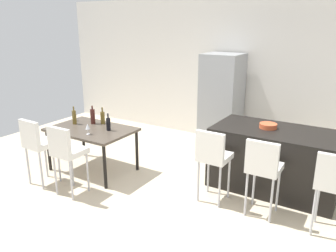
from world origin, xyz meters
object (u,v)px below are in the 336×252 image
kitchen_island (274,159)px  bar_chair_middle (263,166)px  dining_table (92,132)px  dining_chair_near (37,142)px  wine_bottle_right (74,117)px  wine_bottle_middle (108,124)px  refrigerator (221,101)px  wine_bottle_left (103,117)px  bar_chair_right (334,181)px  wine_bottle_near (93,116)px  wine_glass_end (88,127)px  bar_chair_left (213,155)px  fruit_bowl (268,126)px  wine_glass_far (75,114)px  dining_chair_far (66,150)px

kitchen_island → bar_chair_middle: bearing=-85.1°
dining_table → dining_chair_near: (-0.31, -0.82, 0.02)m
kitchen_island → wine_bottle_right: bearing=-163.8°
kitchen_island → dining_table: 2.92m
wine_bottle_middle → refrigerator: (1.00, 2.20, 0.07)m
wine_bottle_left → wine_bottle_right: 0.48m
bar_chair_right → dining_chair_near: bearing=-166.9°
wine_bottle_near → wine_bottle_left: bearing=30.6°
wine_bottle_near → wine_glass_end: size_ratio=1.81×
bar_chair_middle → wine_bottle_near: 3.00m
bar_chair_left → refrigerator: size_ratio=0.57×
wine_bottle_left → wine_bottle_right: size_ratio=0.93×
dining_table → wine_bottle_middle: wine_bottle_middle is taller
bar_chair_middle → wine_bottle_left: bearing=175.9°
bar_chair_left → wine_glass_end: 2.00m
dining_chair_near → wine_bottle_right: bearing=97.6°
kitchen_island → wine_bottle_left: (-2.77, -0.65, 0.39)m
wine_bottle_near → bar_chair_right: bearing=-1.8°
wine_bottle_left → refrigerator: 2.38m
kitchen_island → bar_chair_right: bearing=-44.4°
refrigerator → fruit_bowl: 1.84m
refrigerator → wine_glass_far: bearing=-131.8°
kitchen_island → dining_table: (-2.75, -0.96, 0.21)m
bar_chair_right → dining_chair_far: size_ratio=1.00×
dining_chair_near → wine_bottle_middle: dining_chair_near is taller
dining_table → bar_chair_left: bearing=2.7°
kitchen_island → wine_bottle_right: 3.33m
bar_chair_right → fruit_bowl: (-1.02, 0.88, 0.26)m
kitchen_island → refrigerator: (-1.44, 1.32, 0.46)m
kitchen_island → dining_chair_far: bearing=-143.9°
dining_chair_near → dining_chair_far: size_ratio=1.00×
fruit_bowl → refrigerator: bearing=135.0°
bar_chair_right → wine_glass_far: 4.20m
dining_chair_near → dining_chair_far: same height
wine_bottle_right → fruit_bowl: wine_bottle_right is taller
wine_bottle_near → refrigerator: size_ratio=0.17×
bar_chair_middle → wine_bottle_left: (-2.85, 0.21, 0.15)m
wine_bottle_right → dining_chair_near: bearing=-82.4°
bar_chair_right → wine_bottle_near: wine_bottle_near is taller
wine_bottle_right → wine_bottle_near: bearing=35.1°
wine_bottle_near → refrigerator: bearing=54.3°
bar_chair_middle → wine_bottle_near: size_ratio=3.34×
bar_chair_middle → bar_chair_right: (0.81, -0.00, 0.00)m
kitchen_island → wine_bottle_right: wine_bottle_right is taller
bar_chair_middle → fruit_bowl: bearing=103.8°
bar_chair_right → wine_bottle_right: (-4.06, -0.06, 0.16)m
bar_chair_middle → dining_table: bearing=-177.9°
kitchen_island → wine_glass_far: bearing=-166.7°
dining_chair_near → dining_chair_far: (0.62, -0.00, 0.00)m
fruit_bowl → bar_chair_middle: bearing=-76.2°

